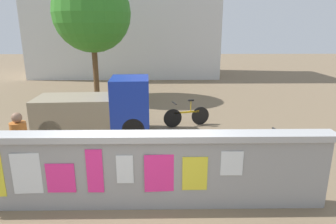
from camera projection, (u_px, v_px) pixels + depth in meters
ground at (152, 105)px, 13.45m from camera, size 60.00×60.00×0.00m
poster_wall at (135, 170)px, 5.54m from camera, size 7.45×0.42×1.49m
auto_rickshaw_truck at (100, 107)px, 9.53m from camera, size 3.68×1.70×1.85m
motorcycle at (256, 147)px, 7.38m from camera, size 1.89×0.63×0.87m
bicycle_near at (187, 116)px, 10.42m from camera, size 1.65×0.61×0.95m
person_walking at (20, 141)px, 6.40m from camera, size 0.38×0.38×1.62m
tree_roadside at (92, 13)px, 13.74m from camera, size 3.66×3.66×5.92m
building_background at (126, 12)px, 21.56m from camera, size 13.58×5.75×9.14m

